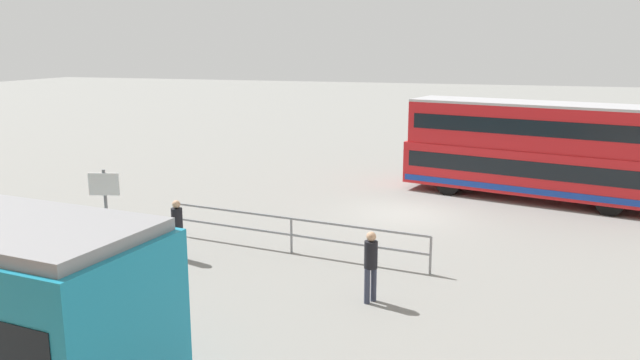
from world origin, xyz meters
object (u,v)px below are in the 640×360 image
pedestrian_crossing (371,262)px  double_decker_bus (538,151)px  pedestrian_near_railing (177,225)px  info_sign (105,194)px

pedestrian_crossing → double_decker_bus: bearing=-108.2°
pedestrian_near_railing → info_sign: size_ratio=0.75×
pedestrian_near_railing → pedestrian_crossing: 6.14m
double_decker_bus → pedestrian_crossing: size_ratio=6.09×
pedestrian_near_railing → pedestrian_crossing: (-5.98, 1.36, 0.01)m
pedestrian_near_railing → pedestrian_crossing: size_ratio=0.99×
double_decker_bus → pedestrian_crossing: double_decker_bus is taller
pedestrian_near_railing → info_sign: 2.98m
double_decker_bus → info_sign: 16.26m
info_sign → double_decker_bus: bearing=-141.9°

